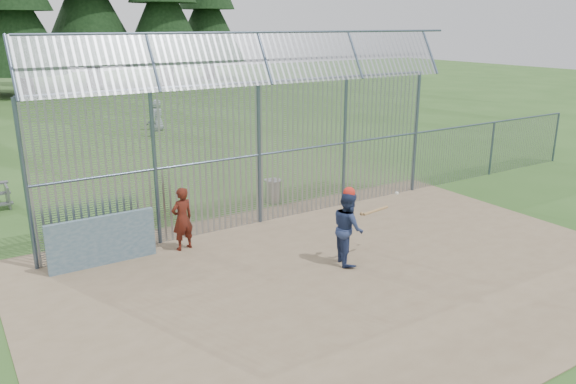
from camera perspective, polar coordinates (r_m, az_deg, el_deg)
ground at (r=13.52m, az=4.58°, el=-7.37°), size 120.00×120.00×0.00m
dirt_infield at (r=13.16m, az=5.89°, el=-8.07°), size 14.00×10.00×0.02m
dugout_wall at (r=13.93m, az=-18.34°, el=-4.71°), size 2.50×0.12×1.20m
batter at (r=13.30m, az=6.12°, el=-3.64°), size 0.91×1.03×1.76m
onlooker at (r=14.28m, az=-10.69°, el=-2.69°), size 0.66×0.50×1.62m
bg_kid_standing at (r=30.79m, az=-13.10°, el=7.61°), size 0.96×0.91×1.65m
bg_kid_seated at (r=29.22m, az=-13.67°, el=6.47°), size 0.64×0.45×1.02m
batting_gear at (r=13.12m, az=6.77°, el=-0.39°), size 1.65×0.39×0.70m
trash_can at (r=17.91m, az=-1.55°, el=0.12°), size 0.56×0.56×0.82m
backstop_fence at (r=16.48m, az=2.67°, el=5.73°), size 20.09×0.81×5.30m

